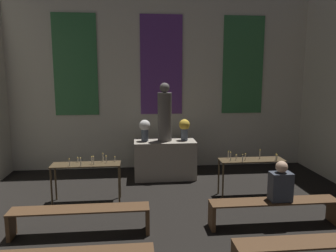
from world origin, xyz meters
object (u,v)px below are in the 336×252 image
(flower_vase_left, at_px, (145,128))
(pew_back_right, at_px, (274,207))
(altar, at_px, (165,159))
(person_seated, at_px, (281,183))
(candle_rack_right, at_px, (251,164))
(statue, at_px, (165,114))
(flower_vase_right, at_px, (184,128))
(pew_third_right, at_px, (318,249))
(pew_back_left, at_px, (80,215))
(candle_rack_left, at_px, (86,169))

(flower_vase_left, relative_size, pew_back_right, 0.24)
(altar, distance_m, person_seated, 3.27)
(candle_rack_right, distance_m, pew_back_right, 1.42)
(flower_vase_left, distance_m, candle_rack_right, 2.66)
(statue, bearing_deg, flower_vase_right, 0.00)
(pew_third_right, bearing_deg, pew_back_left, 157.32)
(flower_vase_right, height_order, pew_third_right, flower_vase_right)
(candle_rack_left, xyz_separation_m, pew_back_right, (3.32, -1.37, -0.35))
(flower_vase_right, bearing_deg, pew_back_right, -67.80)
(flower_vase_left, relative_size, pew_third_right, 0.24)
(candle_rack_left, bearing_deg, altar, 39.40)
(pew_third_right, bearing_deg, altar, 111.42)
(altar, height_order, pew_back_left, altar)
(altar, bearing_deg, candle_rack_right, -39.40)
(person_seated, bearing_deg, flower_vase_left, 128.46)
(flower_vase_left, distance_m, pew_back_left, 3.13)
(flower_vase_right, distance_m, pew_back_left, 3.60)
(flower_vase_left, relative_size, pew_back_left, 0.24)
(statue, bearing_deg, pew_third_right, -68.58)
(statue, bearing_deg, candle_rack_left, -140.60)
(pew_third_right, bearing_deg, flower_vase_left, 117.04)
(flower_vase_left, bearing_deg, candle_rack_left, -130.98)
(pew_third_right, xyz_separation_m, person_seated, (0.10, 1.35, 0.41))
(altar, xyz_separation_m, person_seated, (1.71, -2.77, 0.28))
(flower_vase_left, bearing_deg, statue, 0.00)
(candle_rack_left, distance_m, pew_third_right, 4.31)
(flower_vase_left, height_order, person_seated, flower_vase_left)
(statue, relative_size, candle_rack_left, 1.04)
(candle_rack_left, bearing_deg, flower_vase_right, 32.56)
(pew_third_right, relative_size, person_seated, 3.22)
(flower_vase_left, xyz_separation_m, flower_vase_right, (0.97, 0.00, 0.00))
(pew_back_left, bearing_deg, candle_rack_right, 22.48)
(flower_vase_right, distance_m, pew_third_right, 4.37)
(flower_vase_right, bearing_deg, flower_vase_left, 180.00)
(statue, relative_size, flower_vase_left, 2.70)
(flower_vase_right, relative_size, candle_rack_right, 0.38)
(statue, relative_size, flower_vase_right, 2.70)
(candle_rack_left, bearing_deg, person_seated, -21.93)
(statue, bearing_deg, person_seated, -58.27)
(flower_vase_left, xyz_separation_m, candle_rack_right, (2.19, -1.40, -0.57))
(altar, distance_m, candle_rack_left, 2.21)
(altar, bearing_deg, pew_third_right, -68.58)
(flower_vase_right, xyz_separation_m, pew_third_right, (1.13, -4.12, -0.92))
(candle_rack_right, relative_size, pew_back_right, 0.61)
(flower_vase_right, height_order, candle_rack_left, flower_vase_right)
(statue, distance_m, pew_back_left, 3.45)
(pew_back_left, relative_size, pew_back_right, 1.00)
(pew_back_left, bearing_deg, person_seated, 0.00)
(altar, height_order, candle_rack_left, candle_rack_left)
(flower_vase_right, height_order, pew_back_left, flower_vase_right)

